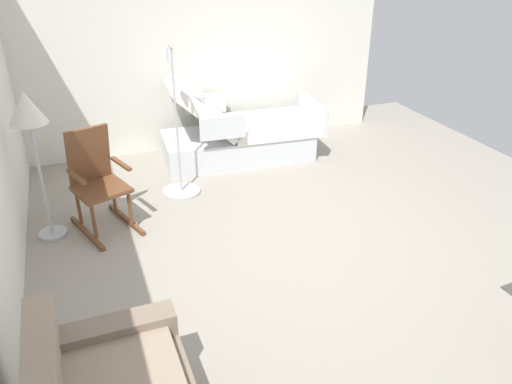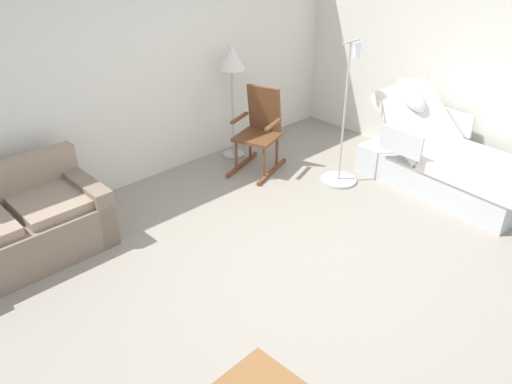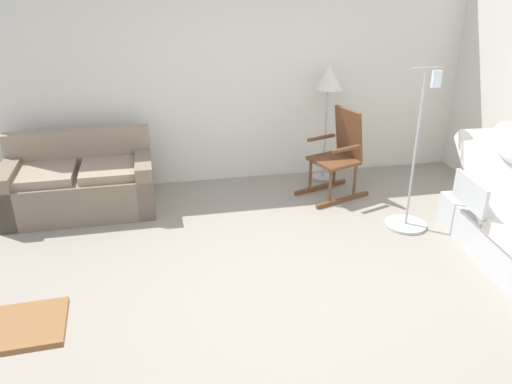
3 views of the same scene
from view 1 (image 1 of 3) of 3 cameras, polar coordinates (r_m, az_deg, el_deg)
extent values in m
plane|color=gray|center=(4.95, 4.34, -6.28)|extent=(7.35, 7.35, 0.00)
cube|color=silver|center=(7.09, -5.75, 15.85)|extent=(0.10, 5.07, 2.70)
cube|color=silver|center=(6.84, -2.12, 5.24)|extent=(1.01, 1.99, 0.35)
cube|color=white|center=(6.87, 1.68, 7.56)|extent=(0.99, 1.22, 0.14)
cube|color=white|center=(6.55, -6.12, 9.34)|extent=(0.97, 0.86, 0.74)
ellipsoid|color=white|center=(6.46, -7.49, 11.46)|extent=(0.37, 0.47, 0.42)
cube|color=silver|center=(6.15, -3.76, 7.19)|extent=(0.08, 0.56, 0.28)
cube|color=silver|center=(7.09, -5.66, 9.84)|extent=(0.08, 0.56, 0.28)
cube|color=silver|center=(7.04, 6.38, 8.83)|extent=(0.95, 0.12, 0.36)
cylinder|color=black|center=(6.42, -8.19, 2.25)|extent=(0.10, 0.10, 0.10)
cylinder|color=black|center=(7.08, -9.14, 4.60)|extent=(0.10, 0.10, 0.10)
cylinder|color=black|center=(6.80, 5.21, 3.88)|extent=(0.10, 0.10, 0.10)
cylinder|color=black|center=(7.42, 3.18, 6.00)|extent=(0.10, 0.10, 0.10)
cube|color=gray|center=(3.14, -14.81, -19.31)|extent=(0.68, 0.65, 0.10)
cube|color=#7D6C5C|center=(3.52, -15.91, -17.69)|extent=(0.19, 0.85, 0.60)
cube|color=brown|center=(5.40, -18.43, -4.41)|extent=(0.73, 0.29, 0.05)
cube|color=brown|center=(5.53, -14.36, -2.99)|extent=(0.73, 0.29, 0.05)
cylinder|color=brown|center=(5.27, -13.96, -1.74)|extent=(0.04, 0.04, 0.40)
cylinder|color=brown|center=(5.14, -17.75, -3.03)|extent=(0.04, 0.04, 0.40)
cylinder|color=brown|center=(5.57, -15.69, -0.32)|extent=(0.04, 0.04, 0.40)
cylinder|color=brown|center=(5.45, -19.30, -1.50)|extent=(0.04, 0.04, 0.40)
cube|color=brown|center=(5.26, -16.96, 0.29)|extent=(0.59, 0.60, 0.04)
cube|color=brown|center=(5.31, -18.29, 3.92)|extent=(0.25, 0.45, 0.60)
cube|color=brown|center=(5.23, -14.92, 3.09)|extent=(0.38, 0.17, 0.03)
cube|color=brown|center=(5.08, -19.54, 1.67)|extent=(0.38, 0.17, 0.03)
cylinder|color=#B2B5BA|center=(5.53, -21.83, -4.32)|extent=(0.28, 0.28, 0.03)
cylinder|color=#B2B5BA|center=(5.27, -22.92, 1.17)|extent=(0.03, 0.03, 1.15)
cone|color=silver|center=(5.02, -24.41, 8.62)|extent=(0.34, 0.34, 0.30)
cylinder|color=#B2B5BA|center=(6.01, -8.35, 0.07)|extent=(0.44, 0.44, 0.03)
cylinder|color=#B2B5BA|center=(5.69, -8.92, 7.63)|extent=(0.02, 0.02, 1.65)
cube|color=#B2B5BA|center=(5.47, -9.55, 15.80)|extent=(0.28, 0.02, 0.02)
cube|color=white|center=(5.61, -9.73, 14.91)|extent=(0.09, 0.04, 0.16)
camera|label=2|loc=(4.43, 63.13, 16.08)|focal=35.60mm
camera|label=3|loc=(6.16, 46.00, 18.44)|focal=36.11mm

